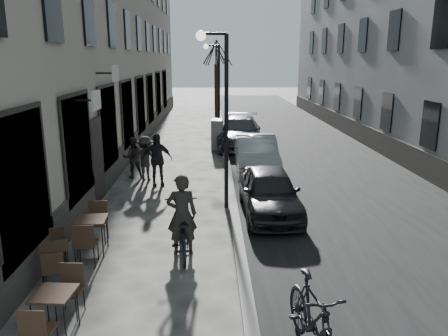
{
  "coord_description": "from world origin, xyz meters",
  "views": [
    {
      "loc": [
        -0.42,
        -6.42,
        4.37
      ],
      "look_at": [
        -0.13,
        3.71,
        1.8
      ],
      "focal_mm": 35.0,
      "sensor_mm": 36.0,
      "label": 1
    }
  ],
  "objects_px": {
    "tree_far": "(216,54)",
    "bistro_set_a": "(55,309)",
    "tree_near": "(216,53)",
    "utility_cabinet": "(217,134)",
    "bicycle": "(182,230)",
    "car_far": "(240,132)",
    "moped": "(313,319)",
    "bistro_set_c": "(92,232)",
    "pedestrian_mid": "(145,159)",
    "streetlamp_near": "(220,102)",
    "bistro_set_b": "(55,258)",
    "car_near": "(270,191)",
    "pedestrian_near": "(133,157)",
    "car_mid": "(256,155)",
    "pedestrian_far": "(157,160)",
    "streetlamp_far": "(216,80)"
  },
  "relations": [
    {
      "from": "tree_far",
      "to": "bistro_set_a",
      "type": "height_order",
      "value": "tree_far"
    },
    {
      "from": "tree_near",
      "to": "utility_cabinet",
      "type": "bearing_deg",
      "value": -90.52
    },
    {
      "from": "bistro_set_a",
      "to": "bicycle",
      "type": "bearing_deg",
      "value": 63.33
    },
    {
      "from": "car_far",
      "to": "moped",
      "type": "height_order",
      "value": "car_far"
    },
    {
      "from": "bistro_set_c",
      "to": "pedestrian_mid",
      "type": "xyz_separation_m",
      "value": [
        0.34,
        6.11,
        0.31
      ]
    },
    {
      "from": "bicycle",
      "to": "bistro_set_a",
      "type": "bearing_deg",
      "value": 53.04
    },
    {
      "from": "streetlamp_near",
      "to": "tree_near",
      "type": "bearing_deg",
      "value": 89.72
    },
    {
      "from": "pedestrian_mid",
      "to": "bistro_set_b",
      "type": "bearing_deg",
      "value": 86.55
    },
    {
      "from": "pedestrian_mid",
      "to": "car_far",
      "type": "relative_size",
      "value": 0.32
    },
    {
      "from": "car_near",
      "to": "streetlamp_near",
      "type": "bearing_deg",
      "value": 156.78
    },
    {
      "from": "bistro_set_c",
      "to": "pedestrian_near",
      "type": "distance_m",
      "value": 6.54
    },
    {
      "from": "car_mid",
      "to": "moped",
      "type": "relative_size",
      "value": 2.14
    },
    {
      "from": "streetlamp_near",
      "to": "bistro_set_b",
      "type": "xyz_separation_m",
      "value": [
        -3.46,
        -4.19,
        -2.74
      ]
    },
    {
      "from": "streetlamp_near",
      "to": "pedestrian_far",
      "type": "xyz_separation_m",
      "value": [
        -2.17,
        2.43,
        -2.24
      ]
    },
    {
      "from": "bistro_set_a",
      "to": "bistro_set_c",
      "type": "xyz_separation_m",
      "value": [
        -0.23,
        3.08,
        0.04
      ]
    },
    {
      "from": "tree_near",
      "to": "bicycle",
      "type": "height_order",
      "value": "tree_near"
    },
    {
      "from": "streetlamp_far",
      "to": "streetlamp_near",
      "type": "bearing_deg",
      "value": -90.0
    },
    {
      "from": "moped",
      "to": "car_mid",
      "type": "bearing_deg",
      "value": 80.89
    },
    {
      "from": "bicycle",
      "to": "car_far",
      "type": "height_order",
      "value": "car_far"
    },
    {
      "from": "tree_far",
      "to": "pedestrian_mid",
      "type": "xyz_separation_m",
      "value": [
        -2.73,
        -17.94,
        -3.84
      ]
    },
    {
      "from": "tree_far",
      "to": "car_mid",
      "type": "xyz_separation_m",
      "value": [
        1.39,
        -16.94,
        -3.94
      ]
    },
    {
      "from": "utility_cabinet",
      "to": "car_far",
      "type": "xyz_separation_m",
      "value": [
        1.16,
        0.67,
        0.0
      ]
    },
    {
      "from": "pedestrian_mid",
      "to": "pedestrian_far",
      "type": "bearing_deg",
      "value": 131.13
    },
    {
      "from": "car_far",
      "to": "pedestrian_far",
      "type": "bearing_deg",
      "value": -110.33
    },
    {
      "from": "tree_near",
      "to": "streetlamp_near",
      "type": "bearing_deg",
      "value": -90.28
    },
    {
      "from": "bistro_set_b",
      "to": "moped",
      "type": "relative_size",
      "value": 0.7
    },
    {
      "from": "pedestrian_mid",
      "to": "car_mid",
      "type": "height_order",
      "value": "pedestrian_mid"
    },
    {
      "from": "streetlamp_far",
      "to": "bistro_set_c",
      "type": "xyz_separation_m",
      "value": [
        -3.0,
        -15.05,
        -2.65
      ]
    },
    {
      "from": "bicycle",
      "to": "tree_near",
      "type": "bearing_deg",
      "value": -98.63
    },
    {
      "from": "bistro_set_c",
      "to": "moped",
      "type": "height_order",
      "value": "moped"
    },
    {
      "from": "car_far",
      "to": "car_near",
      "type": "bearing_deg",
      "value": -83.05
    },
    {
      "from": "streetlamp_far",
      "to": "moped",
      "type": "xyz_separation_m",
      "value": [
        1.22,
        -18.76,
        -2.55
      ]
    },
    {
      "from": "utility_cabinet",
      "to": "bistro_set_c",
      "type": "bearing_deg",
      "value": -100.5
    },
    {
      "from": "utility_cabinet",
      "to": "streetlamp_far",
      "type": "bearing_deg",
      "value": 94.23
    },
    {
      "from": "tree_near",
      "to": "bistro_set_c",
      "type": "relative_size",
      "value": 3.38
    },
    {
      "from": "bistro_set_b",
      "to": "bicycle",
      "type": "height_order",
      "value": "bicycle"
    },
    {
      "from": "tree_near",
      "to": "car_near",
      "type": "distance_m",
      "value": 16.13
    },
    {
      "from": "streetlamp_near",
      "to": "streetlamp_far",
      "type": "relative_size",
      "value": 1.0
    },
    {
      "from": "car_far",
      "to": "pedestrian_near",
      "type": "bearing_deg",
      "value": -121.21
    },
    {
      "from": "pedestrian_mid",
      "to": "moped",
      "type": "height_order",
      "value": "pedestrian_mid"
    },
    {
      "from": "pedestrian_mid",
      "to": "car_near",
      "type": "height_order",
      "value": "pedestrian_mid"
    },
    {
      "from": "streetlamp_near",
      "to": "bistro_set_b",
      "type": "relative_size",
      "value": 3.56
    },
    {
      "from": "tree_near",
      "to": "bistro_set_a",
      "type": "xyz_separation_m",
      "value": [
        -2.85,
        -21.13,
        -4.2
      ]
    },
    {
      "from": "tree_far",
      "to": "bicycle",
      "type": "relative_size",
      "value": 2.6
    },
    {
      "from": "streetlamp_far",
      "to": "pedestrian_near",
      "type": "bearing_deg",
      "value": -110.48
    },
    {
      "from": "tree_far",
      "to": "bistro_set_b",
      "type": "height_order",
      "value": "tree_far"
    },
    {
      "from": "tree_near",
      "to": "pedestrian_mid",
      "type": "distance_m",
      "value": 12.84
    },
    {
      "from": "tree_far",
      "to": "streetlamp_near",
      "type": "bearing_deg",
      "value": -90.2
    },
    {
      "from": "car_near",
      "to": "car_mid",
      "type": "relative_size",
      "value": 0.89
    },
    {
      "from": "tree_far",
      "to": "pedestrian_far",
      "type": "bearing_deg",
      "value": -96.88
    }
  ]
}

